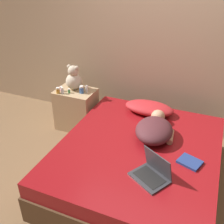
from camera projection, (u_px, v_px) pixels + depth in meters
ground_plane at (137, 179)px, 2.82m from camera, size 12.00×12.00×0.00m
wall_back at (172, 32)px, 3.12m from camera, size 8.00×0.06×2.60m
bed at (138, 163)px, 2.71m from camera, size 1.56×1.80×0.44m
nightstand at (76, 109)px, 3.58m from camera, size 0.51×0.38×0.56m
pillow at (149, 108)px, 3.13m from camera, size 0.59×0.32×0.14m
person_lying at (155, 129)px, 2.69m from camera, size 0.43×0.64×0.18m
laptop at (152, 172)px, 2.19m from camera, size 0.37×0.35×0.23m
teddy_bear at (74, 79)px, 3.42m from camera, size 0.22×0.22×0.33m
bottle_pink at (61, 89)px, 3.42m from camera, size 0.04×0.04×0.07m
bottle_amber at (58, 90)px, 3.36m from camera, size 0.05×0.05×0.08m
bottle_blue at (82, 90)px, 3.36m from camera, size 0.05×0.05×0.10m
bottle_white at (87, 89)px, 3.38m from camera, size 0.04×0.04×0.10m
bottle_clear at (62, 91)px, 3.35m from camera, size 0.04×0.04×0.08m
bottle_green at (69, 91)px, 3.37m from camera, size 0.03×0.03×0.06m
book at (190, 162)px, 2.36m from camera, size 0.24×0.21×0.02m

